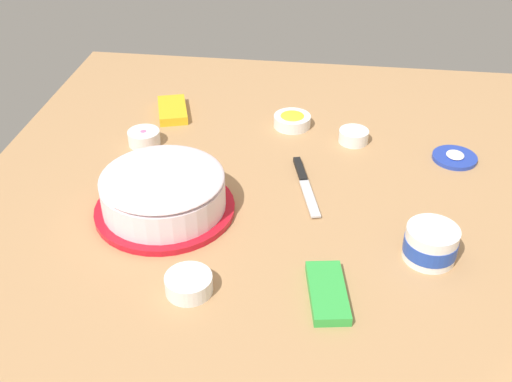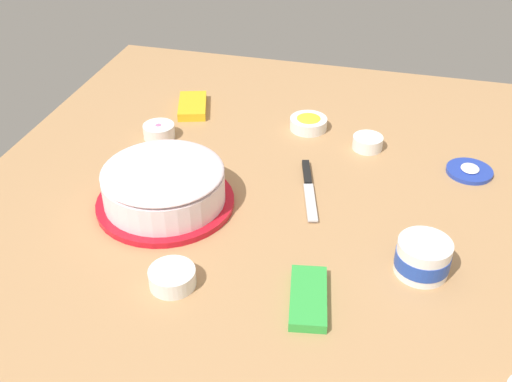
{
  "view_description": "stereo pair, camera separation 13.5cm",
  "coord_description": "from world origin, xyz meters",
  "px_view_note": "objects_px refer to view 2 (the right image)",
  "views": [
    {
      "loc": [
        1.12,
        0.04,
        0.81
      ],
      "look_at": [
        0.03,
        -0.1,
        0.04
      ],
      "focal_mm": 43.1,
      "sensor_mm": 36.0,
      "label": 1
    },
    {
      "loc": [
        1.1,
        0.17,
        0.81
      ],
      "look_at": [
        0.03,
        -0.1,
        0.04
      ],
      "focal_mm": 43.1,
      "sensor_mm": 36.0,
      "label": 2
    }
  ],
  "objects_px": {
    "sprinkle_bowl_pink": "(159,131)",
    "candy_box_upper": "(308,298)",
    "spreading_knife": "(308,184)",
    "sprinkle_bowl_blue": "(172,277)",
    "frosting_tub": "(423,257)",
    "sprinkle_bowl_yellow": "(308,123)",
    "candy_box_lower": "(192,106)",
    "frosting_tub_lid": "(469,171)",
    "frosted_cake": "(164,186)",
    "sprinkle_bowl_green": "(368,142)"
  },
  "relations": [
    {
      "from": "frosted_cake",
      "to": "candy_box_upper",
      "type": "bearing_deg",
      "value": 59.18
    },
    {
      "from": "spreading_knife",
      "to": "sprinkle_bowl_yellow",
      "type": "height_order",
      "value": "sprinkle_bowl_yellow"
    },
    {
      "from": "sprinkle_bowl_yellow",
      "to": "candy_box_lower",
      "type": "distance_m",
      "value": 0.34
    },
    {
      "from": "sprinkle_bowl_green",
      "to": "frosted_cake",
      "type": "bearing_deg",
      "value": -48.72
    },
    {
      "from": "sprinkle_bowl_green",
      "to": "sprinkle_bowl_blue",
      "type": "height_order",
      "value": "sprinkle_bowl_blue"
    },
    {
      "from": "frosting_tub_lid",
      "to": "sprinkle_bowl_yellow",
      "type": "relative_size",
      "value": 1.1
    },
    {
      "from": "frosting_tub_lid",
      "to": "candy_box_upper",
      "type": "relative_size",
      "value": 0.72
    },
    {
      "from": "sprinkle_bowl_green",
      "to": "candy_box_lower",
      "type": "bearing_deg",
      "value": -100.05
    },
    {
      "from": "frosting_tub",
      "to": "sprinkle_bowl_green",
      "type": "height_order",
      "value": "frosting_tub"
    },
    {
      "from": "sprinkle_bowl_pink",
      "to": "candy_box_upper",
      "type": "bearing_deg",
      "value": 44.72
    },
    {
      "from": "frosting_tub",
      "to": "sprinkle_bowl_blue",
      "type": "bearing_deg",
      "value": -71.05
    },
    {
      "from": "sprinkle_bowl_yellow",
      "to": "frosted_cake",
      "type": "bearing_deg",
      "value": -30.06
    },
    {
      "from": "spreading_knife",
      "to": "candy_box_upper",
      "type": "height_order",
      "value": "candy_box_upper"
    },
    {
      "from": "frosted_cake",
      "to": "frosting_tub",
      "type": "xyz_separation_m",
      "value": [
        0.08,
        0.56,
        -0.01
      ]
    },
    {
      "from": "frosting_tub_lid",
      "to": "sprinkle_bowl_blue",
      "type": "height_order",
      "value": "sprinkle_bowl_blue"
    },
    {
      "from": "frosting_tub",
      "to": "sprinkle_bowl_yellow",
      "type": "relative_size",
      "value": 1.06
    },
    {
      "from": "frosted_cake",
      "to": "candy_box_upper",
      "type": "xyz_separation_m",
      "value": [
        0.22,
        0.36,
        -0.04
      ]
    },
    {
      "from": "sprinkle_bowl_green",
      "to": "sprinkle_bowl_blue",
      "type": "bearing_deg",
      "value": -26.93
    },
    {
      "from": "sprinkle_bowl_yellow",
      "to": "sprinkle_bowl_blue",
      "type": "height_order",
      "value": "sprinkle_bowl_yellow"
    },
    {
      "from": "spreading_knife",
      "to": "sprinkle_bowl_blue",
      "type": "distance_m",
      "value": 0.43
    },
    {
      "from": "frosted_cake",
      "to": "sprinkle_bowl_green",
      "type": "height_order",
      "value": "frosted_cake"
    },
    {
      "from": "frosted_cake",
      "to": "candy_box_upper",
      "type": "distance_m",
      "value": 0.42
    },
    {
      "from": "spreading_knife",
      "to": "candy_box_lower",
      "type": "height_order",
      "value": "candy_box_lower"
    },
    {
      "from": "spreading_knife",
      "to": "sprinkle_bowl_blue",
      "type": "height_order",
      "value": "sprinkle_bowl_blue"
    },
    {
      "from": "candy_box_lower",
      "to": "candy_box_upper",
      "type": "bearing_deg",
      "value": 17.39
    },
    {
      "from": "frosted_cake",
      "to": "frosting_tub",
      "type": "bearing_deg",
      "value": 81.79
    },
    {
      "from": "sprinkle_bowl_pink",
      "to": "candy_box_upper",
      "type": "height_order",
      "value": "sprinkle_bowl_pink"
    },
    {
      "from": "frosting_tub_lid",
      "to": "sprinkle_bowl_blue",
      "type": "xyz_separation_m",
      "value": [
        0.54,
        -0.55,
        0.01
      ]
    },
    {
      "from": "frosted_cake",
      "to": "sprinkle_bowl_green",
      "type": "xyz_separation_m",
      "value": [
        -0.36,
        0.41,
        -0.03
      ]
    },
    {
      "from": "sprinkle_bowl_yellow",
      "to": "sprinkle_bowl_green",
      "type": "xyz_separation_m",
      "value": [
        0.06,
        0.16,
        -0.0
      ]
    },
    {
      "from": "frosting_tub_lid",
      "to": "candy_box_upper",
      "type": "distance_m",
      "value": 0.6
    },
    {
      "from": "frosting_tub",
      "to": "frosting_tub_lid",
      "type": "height_order",
      "value": "frosting_tub"
    },
    {
      "from": "frosting_tub",
      "to": "sprinkle_bowl_pink",
      "type": "bearing_deg",
      "value": -117.61
    },
    {
      "from": "frosting_tub",
      "to": "candy_box_lower",
      "type": "distance_m",
      "value": 0.84
    },
    {
      "from": "sprinkle_bowl_pink",
      "to": "sprinkle_bowl_green",
      "type": "distance_m",
      "value": 0.54
    },
    {
      "from": "sprinkle_bowl_pink",
      "to": "sprinkle_bowl_green",
      "type": "relative_size",
      "value": 1.07
    },
    {
      "from": "frosted_cake",
      "to": "sprinkle_bowl_green",
      "type": "bearing_deg",
      "value": 131.28
    },
    {
      "from": "frosting_tub",
      "to": "candy_box_upper",
      "type": "bearing_deg",
      "value": -55.2
    },
    {
      "from": "sprinkle_bowl_green",
      "to": "sprinkle_bowl_yellow",
      "type": "bearing_deg",
      "value": -110.89
    },
    {
      "from": "sprinkle_bowl_pink",
      "to": "frosting_tub",
      "type": "bearing_deg",
      "value": 62.39
    },
    {
      "from": "frosted_cake",
      "to": "sprinkle_bowl_green",
      "type": "distance_m",
      "value": 0.54
    },
    {
      "from": "sprinkle_bowl_blue",
      "to": "candy_box_lower",
      "type": "distance_m",
      "value": 0.71
    },
    {
      "from": "sprinkle_bowl_blue",
      "to": "candy_box_lower",
      "type": "bearing_deg",
      "value": -163.62
    },
    {
      "from": "frosting_tub_lid",
      "to": "sprinkle_bowl_green",
      "type": "height_order",
      "value": "sprinkle_bowl_green"
    },
    {
      "from": "frosting_tub_lid",
      "to": "sprinkle_bowl_green",
      "type": "relative_size",
      "value": 1.43
    },
    {
      "from": "frosting_tub_lid",
      "to": "candy_box_lower",
      "type": "xyz_separation_m",
      "value": [
        -0.14,
        -0.75,
        0.01
      ]
    },
    {
      "from": "sprinkle_bowl_pink",
      "to": "candy_box_lower",
      "type": "xyz_separation_m",
      "value": [
        -0.17,
        0.03,
        -0.01
      ]
    },
    {
      "from": "frosted_cake",
      "to": "sprinkle_bowl_yellow",
      "type": "relative_size",
      "value": 3.08
    },
    {
      "from": "sprinkle_bowl_yellow",
      "to": "candy_box_upper",
      "type": "height_order",
      "value": "sprinkle_bowl_yellow"
    },
    {
      "from": "sprinkle_bowl_blue",
      "to": "candy_box_upper",
      "type": "distance_m",
      "value": 0.26
    }
  ]
}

